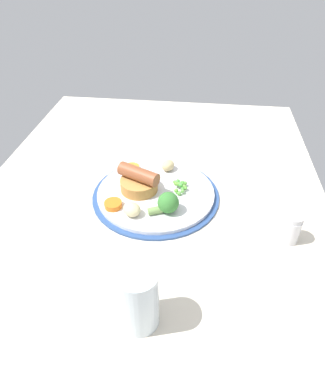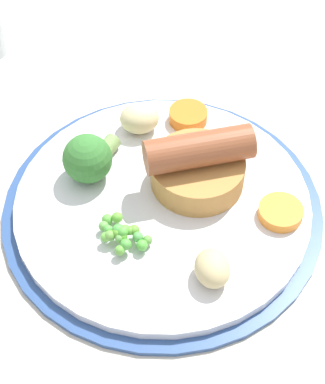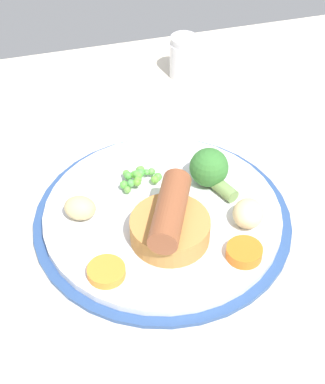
% 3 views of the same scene
% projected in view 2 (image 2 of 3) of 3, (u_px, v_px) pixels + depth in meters
% --- Properties ---
extents(dining_table, '(1.10, 0.80, 0.03)m').
position_uv_depth(dining_table, '(163.00, 204.00, 0.61)').
color(dining_table, beige).
rests_on(dining_table, ground).
extents(dinner_plate, '(0.29, 0.29, 0.01)m').
position_uv_depth(dinner_plate, '(162.00, 206.00, 0.58)').
color(dinner_plate, '#2D4C84').
rests_on(dinner_plate, dining_table).
extents(sausage_pudding, '(0.08, 0.10, 0.06)m').
position_uv_depth(sausage_pudding, '(198.00, 165.00, 0.57)').
color(sausage_pudding, '#BC8442').
rests_on(sausage_pudding, dinner_plate).
extents(pea_pile, '(0.05, 0.04, 0.02)m').
position_uv_depth(pea_pile, '(122.00, 233.00, 0.54)').
color(pea_pile, '#5CAD42').
rests_on(pea_pile, dinner_plate).
extents(broccoli_floret_near, '(0.05, 0.07, 0.05)m').
position_uv_depth(broccoli_floret_near, '(89.00, 158.00, 0.58)').
color(broccoli_floret_near, '#387A33').
rests_on(broccoli_floret_near, dinner_plate).
extents(potato_chunk_0, '(0.05, 0.05, 0.03)m').
position_uv_depth(potato_chunk_0, '(139.00, 118.00, 0.62)').
color(potato_chunk_0, beige).
rests_on(potato_chunk_0, dinner_plate).
extents(potato_chunk_2, '(0.04, 0.04, 0.03)m').
position_uv_depth(potato_chunk_2, '(212.00, 268.00, 0.51)').
color(potato_chunk_2, '#CCB77F').
rests_on(potato_chunk_2, dinner_plate).
extents(carrot_slice_0, '(0.05, 0.05, 0.01)m').
position_uv_depth(carrot_slice_0, '(281.00, 212.00, 0.56)').
color(carrot_slice_0, orange).
rests_on(carrot_slice_0, dinner_plate).
extents(carrot_slice_5, '(0.05, 0.05, 0.01)m').
position_uv_depth(carrot_slice_5, '(188.00, 116.00, 0.63)').
color(carrot_slice_5, orange).
rests_on(carrot_slice_5, dinner_plate).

